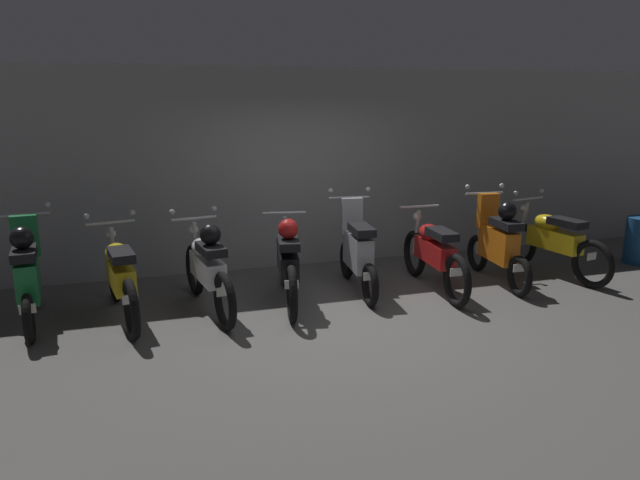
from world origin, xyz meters
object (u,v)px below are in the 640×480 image
at_px(motorbike_slot_0, 28,275).
at_px(motorbike_slot_6, 498,242).
at_px(motorbike_slot_1, 121,276).
at_px(motorbike_slot_4, 357,251).
at_px(motorbike_slot_5, 434,253).
at_px(motorbike_slot_7, 553,241).
at_px(motorbike_slot_3, 288,261).
at_px(motorbike_slot_2, 207,267).

distance_m(motorbike_slot_0, motorbike_slot_6, 5.81).
height_order(motorbike_slot_1, motorbike_slot_6, motorbike_slot_6).
bearing_deg(motorbike_slot_1, motorbike_slot_4, 2.81).
distance_m(motorbike_slot_5, motorbike_slot_7, 1.93).
xyz_separation_m(motorbike_slot_4, motorbike_slot_6, (1.93, -0.24, 0.04)).
distance_m(motorbike_slot_0, motorbike_slot_3, 2.91).
xyz_separation_m(motorbike_slot_0, motorbike_slot_7, (6.77, -0.12, -0.08)).
distance_m(motorbike_slot_1, motorbike_slot_5, 3.88).
xyz_separation_m(motorbike_slot_3, motorbike_slot_6, (2.90, -0.07, 0.04)).
distance_m(motorbike_slot_2, motorbike_slot_3, 0.97).
bearing_deg(motorbike_slot_0, motorbike_slot_1, -6.41).
relative_size(motorbike_slot_1, motorbike_slot_2, 1.00).
distance_m(motorbike_slot_3, motorbike_slot_6, 2.90).
bearing_deg(motorbike_slot_5, motorbike_slot_2, 178.51).
bearing_deg(motorbike_slot_7, motorbike_slot_0, 178.95).
xyz_separation_m(motorbike_slot_0, motorbike_slot_1, (0.97, -0.11, -0.08)).
height_order(motorbike_slot_6, motorbike_slot_7, motorbike_slot_6).
height_order(motorbike_slot_4, motorbike_slot_5, motorbike_slot_4).
xyz_separation_m(motorbike_slot_0, motorbike_slot_5, (4.84, -0.23, -0.08)).
xyz_separation_m(motorbike_slot_1, motorbike_slot_3, (1.94, -0.03, 0.03)).
height_order(motorbike_slot_1, motorbike_slot_4, motorbike_slot_4).
height_order(motorbike_slot_0, motorbike_slot_6, same).
height_order(motorbike_slot_0, motorbike_slot_3, motorbike_slot_0).
xyz_separation_m(motorbike_slot_0, motorbike_slot_6, (5.81, -0.21, 0.00)).
bearing_deg(motorbike_slot_2, motorbike_slot_1, 177.17).
xyz_separation_m(motorbike_slot_2, motorbike_slot_4, (1.94, 0.19, -0.00)).
bearing_deg(motorbike_slot_4, motorbike_slot_6, -7.08).
bearing_deg(motorbike_slot_4, motorbike_slot_5, -15.42).
height_order(motorbike_slot_1, motorbike_slot_5, motorbike_slot_1).
relative_size(motorbike_slot_5, motorbike_slot_6, 1.16).
distance_m(motorbike_slot_3, motorbike_slot_5, 1.94).
distance_m(motorbike_slot_4, motorbike_slot_6, 1.95).
xyz_separation_m(motorbike_slot_0, motorbike_slot_4, (3.88, 0.03, -0.04)).
height_order(motorbike_slot_5, motorbike_slot_6, motorbike_slot_6).
xyz_separation_m(motorbike_slot_4, motorbike_slot_5, (0.97, -0.27, -0.04)).
relative_size(motorbike_slot_2, motorbike_slot_5, 0.99).
relative_size(motorbike_slot_5, motorbike_slot_7, 1.01).
xyz_separation_m(motorbike_slot_2, motorbike_slot_5, (2.91, -0.08, -0.04)).
relative_size(motorbike_slot_3, motorbike_slot_7, 1.00).
distance_m(motorbike_slot_0, motorbike_slot_7, 6.77).
distance_m(motorbike_slot_2, motorbike_slot_4, 1.95).
distance_m(motorbike_slot_0, motorbike_slot_4, 3.88).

